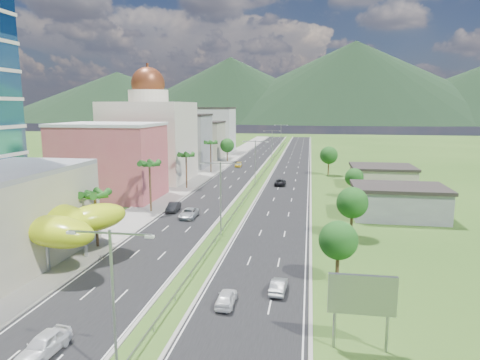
% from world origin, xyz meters
% --- Properties ---
extents(ground, '(500.00, 500.00, 0.00)m').
position_xyz_m(ground, '(0.00, 0.00, 0.00)').
color(ground, '#2D5119').
rests_on(ground, ground).
extents(road_left, '(11.00, 260.00, 0.04)m').
position_xyz_m(road_left, '(-7.50, 90.00, 0.02)').
color(road_left, black).
rests_on(road_left, ground).
extents(road_right, '(11.00, 260.00, 0.04)m').
position_xyz_m(road_right, '(7.50, 90.00, 0.02)').
color(road_right, black).
rests_on(road_right, ground).
extents(sidewalk_left, '(7.00, 260.00, 0.12)m').
position_xyz_m(sidewalk_left, '(-17.00, 90.00, 0.06)').
color(sidewalk_left, gray).
rests_on(sidewalk_left, ground).
extents(median_guardrail, '(0.10, 216.06, 0.76)m').
position_xyz_m(median_guardrail, '(0.00, 71.99, 0.62)').
color(median_guardrail, gray).
rests_on(median_guardrail, ground).
extents(streetlight_median_a, '(6.04, 0.25, 11.00)m').
position_xyz_m(streetlight_median_a, '(0.00, -25.00, 6.75)').
color(streetlight_median_a, gray).
rests_on(streetlight_median_a, ground).
extents(streetlight_median_b, '(6.04, 0.25, 11.00)m').
position_xyz_m(streetlight_median_b, '(0.00, 10.00, 6.75)').
color(streetlight_median_b, gray).
rests_on(streetlight_median_b, ground).
extents(streetlight_median_c, '(6.04, 0.25, 11.00)m').
position_xyz_m(streetlight_median_c, '(0.00, 50.00, 6.75)').
color(streetlight_median_c, gray).
rests_on(streetlight_median_c, ground).
extents(streetlight_median_d, '(6.04, 0.25, 11.00)m').
position_xyz_m(streetlight_median_d, '(0.00, 95.00, 6.75)').
color(streetlight_median_d, gray).
rests_on(streetlight_median_d, ground).
extents(streetlight_median_e, '(6.04, 0.25, 11.00)m').
position_xyz_m(streetlight_median_e, '(0.00, 140.00, 6.75)').
color(streetlight_median_e, gray).
rests_on(streetlight_median_e, ground).
extents(lime_canopy, '(18.00, 15.00, 7.40)m').
position_xyz_m(lime_canopy, '(-20.00, -4.00, 4.99)').
color(lime_canopy, '#BCD514').
rests_on(lime_canopy, ground).
extents(pink_shophouse, '(20.00, 15.00, 15.00)m').
position_xyz_m(pink_shophouse, '(-28.00, 32.00, 7.50)').
color(pink_shophouse, '#C9525B').
rests_on(pink_shophouse, ground).
extents(domed_building, '(20.00, 20.00, 28.70)m').
position_xyz_m(domed_building, '(-28.00, 55.00, 11.35)').
color(domed_building, beige).
rests_on(domed_building, ground).
extents(midrise_grey, '(16.00, 15.00, 16.00)m').
position_xyz_m(midrise_grey, '(-27.00, 80.00, 8.00)').
color(midrise_grey, gray).
rests_on(midrise_grey, ground).
extents(midrise_beige, '(16.00, 15.00, 13.00)m').
position_xyz_m(midrise_beige, '(-27.00, 102.00, 6.50)').
color(midrise_beige, '#A39D86').
rests_on(midrise_beige, ground).
extents(midrise_white, '(16.00, 15.00, 18.00)m').
position_xyz_m(midrise_white, '(-27.00, 125.00, 9.00)').
color(midrise_white, silver).
rests_on(midrise_white, ground).
extents(billboard, '(5.20, 0.35, 6.20)m').
position_xyz_m(billboard, '(17.00, -18.00, 4.42)').
color(billboard, gray).
rests_on(billboard, ground).
extents(shed_near, '(15.00, 10.00, 5.00)m').
position_xyz_m(shed_near, '(28.00, 25.00, 2.50)').
color(shed_near, gray).
rests_on(shed_near, ground).
extents(shed_far, '(14.00, 12.00, 4.40)m').
position_xyz_m(shed_far, '(30.00, 55.00, 2.20)').
color(shed_far, '#A39D86').
rests_on(shed_far, ground).
extents(palm_tree_b, '(3.60, 3.60, 8.10)m').
position_xyz_m(palm_tree_b, '(-15.50, 2.00, 7.06)').
color(palm_tree_b, '#47301C').
rests_on(palm_tree_b, ground).
extents(palm_tree_c, '(3.60, 3.60, 9.60)m').
position_xyz_m(palm_tree_c, '(-15.50, 22.00, 8.50)').
color(palm_tree_c, '#47301C').
rests_on(palm_tree_c, ground).
extents(palm_tree_d, '(3.60, 3.60, 8.60)m').
position_xyz_m(palm_tree_d, '(-15.50, 45.00, 7.54)').
color(palm_tree_d, '#47301C').
rests_on(palm_tree_d, ground).
extents(palm_tree_e, '(3.60, 3.60, 9.40)m').
position_xyz_m(palm_tree_e, '(-15.50, 70.00, 8.31)').
color(palm_tree_e, '#47301C').
rests_on(palm_tree_e, ground).
extents(leafy_tree_lfar, '(4.90, 4.90, 8.05)m').
position_xyz_m(leafy_tree_lfar, '(-15.50, 95.00, 5.58)').
color(leafy_tree_lfar, '#47301C').
rests_on(leafy_tree_lfar, ground).
extents(leafy_tree_ra, '(4.20, 4.20, 6.90)m').
position_xyz_m(leafy_tree_ra, '(16.00, -5.00, 4.78)').
color(leafy_tree_ra, '#47301C').
rests_on(leafy_tree_ra, ground).
extents(leafy_tree_rb, '(4.55, 4.55, 7.47)m').
position_xyz_m(leafy_tree_rb, '(19.00, 12.00, 5.18)').
color(leafy_tree_rb, '#47301C').
rests_on(leafy_tree_rb, ground).
extents(leafy_tree_rc, '(3.85, 3.85, 6.33)m').
position_xyz_m(leafy_tree_rc, '(22.00, 40.00, 4.37)').
color(leafy_tree_rc, '#47301C').
rests_on(leafy_tree_rc, ground).
extents(leafy_tree_rd, '(4.90, 4.90, 8.05)m').
position_xyz_m(leafy_tree_rd, '(18.00, 70.00, 5.58)').
color(leafy_tree_rd, '#47301C').
rests_on(leafy_tree_rd, ground).
extents(mountain_ridge, '(860.00, 140.00, 90.00)m').
position_xyz_m(mountain_ridge, '(60.00, 450.00, 0.00)').
color(mountain_ridge, black).
rests_on(mountain_ridge, ground).
extents(car_white_near_left, '(2.43, 5.16, 1.71)m').
position_xyz_m(car_white_near_left, '(-7.05, -22.75, 0.89)').
color(car_white_near_left, white).
rests_on(car_white_near_left, road_left).
extents(car_dark_left, '(1.99, 5.03, 1.63)m').
position_xyz_m(car_dark_left, '(-11.55, 22.91, 0.85)').
color(car_dark_left, black).
rests_on(car_dark_left, road_left).
extents(car_silver_mid_left, '(2.70, 5.64, 1.55)m').
position_xyz_m(car_silver_mid_left, '(-7.50, 18.92, 0.81)').
color(car_silver_mid_left, '#ADB1B5').
rests_on(car_silver_mid_left, road_left).
extents(car_yellow_far_left, '(2.02, 4.65, 1.33)m').
position_xyz_m(car_yellow_far_left, '(-9.44, 82.22, 0.71)').
color(car_yellow_far_left, gold).
rests_on(car_yellow_far_left, road_left).
extents(car_white_near_right, '(1.75, 4.27, 1.45)m').
position_xyz_m(car_white_near_right, '(5.16, -12.22, 0.77)').
color(car_white_near_right, white).
rests_on(car_white_near_right, road_right).
extents(car_silver_right, '(1.71, 4.26, 1.38)m').
position_xyz_m(car_silver_right, '(9.92, -8.53, 0.73)').
color(car_silver_right, '#929699').
rests_on(car_silver_right, road_right).
extents(car_dark_far_right, '(2.55, 5.47, 1.51)m').
position_xyz_m(car_dark_far_right, '(5.90, 52.12, 0.80)').
color(car_dark_far_right, black).
rests_on(car_dark_far_right, road_right).
extents(motorcycle, '(0.72, 1.78, 1.11)m').
position_xyz_m(motorcycle, '(-12.30, -2.96, 0.59)').
color(motorcycle, black).
rests_on(motorcycle, road_left).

